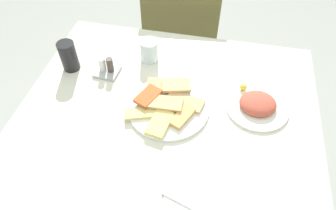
{
  "coord_description": "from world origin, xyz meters",
  "views": [
    {
      "loc": [
        0.14,
        -0.68,
        1.58
      ],
      "look_at": [
        0.0,
        0.01,
        0.76
      ],
      "focal_mm": 32.81,
      "sensor_mm": 36.0,
      "label": 1
    }
  ],
  "objects": [
    {
      "name": "condiment_caddy",
      "position": [
        -0.28,
        0.15,
        0.75
      ],
      "size": [
        0.1,
        0.1,
        0.07
      ],
      "color": "#B2B2B7",
      "rests_on": "dining_table"
    },
    {
      "name": "dining_chair",
      "position": [
        -0.09,
        0.78,
        0.52
      ],
      "size": [
        0.46,
        0.46,
        0.92
      ],
      "color": "brown",
      "rests_on": "ground_plane"
    },
    {
      "name": "soda_can",
      "position": [
        -0.43,
        0.15,
        0.79
      ],
      "size": [
        0.09,
        0.09,
        0.12
      ],
      "primitive_type": "cylinder",
      "rotation": [
        0.0,
        0.0,
        2.54
      ],
      "color": "black",
      "rests_on": "dining_table"
    },
    {
      "name": "salad_plate_greens",
      "position": [
        0.31,
        0.08,
        0.75
      ],
      "size": [
        0.23,
        0.23,
        0.05
      ],
      "color": "white",
      "rests_on": "dining_table"
    },
    {
      "name": "dining_table",
      "position": [
        0.0,
        0.0,
        0.65
      ],
      "size": [
        1.06,
        0.91,
        0.73
      ],
      "color": "silver",
      "rests_on": "ground_plane"
    },
    {
      "name": "pide_platter",
      "position": [
        -0.0,
        0.02,
        0.75
      ],
      "size": [
        0.29,
        0.29,
        0.04
      ],
      "color": "white",
      "rests_on": "dining_table"
    },
    {
      "name": "ground_plane",
      "position": [
        0.0,
        0.0,
        0.0
      ],
      "size": [
        6.0,
        6.0,
        0.0
      ],
      "primitive_type": "plane",
      "color": "#A5A7A1"
    },
    {
      "name": "spoon",
      "position": [
        0.14,
        -0.33,
        0.74
      ],
      "size": [
        0.18,
        0.07,
        0.0
      ],
      "primitive_type": "cube",
      "rotation": [
        0.0,
        0.0,
        -0.29
      ],
      "color": "silver",
      "rests_on": "paper_napkin"
    },
    {
      "name": "drinking_glass",
      "position": [
        -0.13,
        0.26,
        0.78
      ],
      "size": [
        0.07,
        0.07,
        0.09
      ],
      "primitive_type": "cylinder",
      "color": "silver",
      "rests_on": "dining_table"
    }
  ]
}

